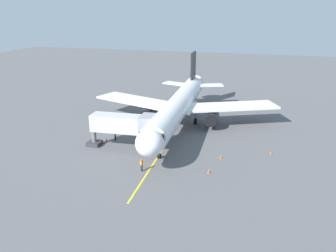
{
  "coord_description": "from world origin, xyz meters",
  "views": [
    {
      "loc": [
        -14.86,
        58.02,
        20.13
      ],
      "look_at": [
        -0.77,
        9.5,
        3.0
      ],
      "focal_mm": 37.21,
      "sensor_mm": 36.0,
      "label": 1
    }
  ],
  "objects_px": {
    "ground_crew_marshaller": "(142,165)",
    "ground_crew_wing_walker": "(115,135)",
    "safety_cone_wing_starboard": "(107,140)",
    "ground_crew_loader": "(158,111)",
    "jet_bridge": "(128,125)",
    "belt_loader_near_nose": "(158,102)",
    "airplane": "(179,106)",
    "safety_cone_nose_right": "(271,153)",
    "safety_cone_nose_left": "(221,157)",
    "safety_cone_wing_port": "(209,171)"
  },
  "relations": [
    {
      "from": "belt_loader_near_nose",
      "to": "safety_cone_wing_starboard",
      "type": "distance_m",
      "value": 22.87
    },
    {
      "from": "jet_bridge",
      "to": "ground_crew_loader",
      "type": "bearing_deg",
      "value": -86.83
    },
    {
      "from": "belt_loader_near_nose",
      "to": "safety_cone_nose_left",
      "type": "distance_m",
      "value": 29.86
    },
    {
      "from": "jet_bridge",
      "to": "safety_cone_nose_left",
      "type": "xyz_separation_m",
      "value": [
        -13.91,
        -0.14,
        -3.49
      ]
    },
    {
      "from": "jet_bridge",
      "to": "ground_crew_wing_walker",
      "type": "relative_size",
      "value": 6.71
    },
    {
      "from": "airplane",
      "to": "safety_cone_nose_right",
      "type": "xyz_separation_m",
      "value": [
        -15.91,
        7.92,
        -3.73
      ]
    },
    {
      "from": "jet_bridge",
      "to": "ground_crew_marshaller",
      "type": "relative_size",
      "value": 6.71
    },
    {
      "from": "ground_crew_marshaller",
      "to": "jet_bridge",
      "type": "bearing_deg",
      "value": -56.1
    },
    {
      "from": "jet_bridge",
      "to": "belt_loader_near_nose",
      "type": "height_order",
      "value": "jet_bridge"
    },
    {
      "from": "belt_loader_near_nose",
      "to": "safety_cone_wing_starboard",
      "type": "bearing_deg",
      "value": 87.02
    },
    {
      "from": "belt_loader_near_nose",
      "to": "jet_bridge",
      "type": "bearing_deg",
      "value": 97.72
    },
    {
      "from": "jet_bridge",
      "to": "ground_crew_wing_walker",
      "type": "height_order",
      "value": "jet_bridge"
    },
    {
      "from": "belt_loader_near_nose",
      "to": "safety_cone_nose_right",
      "type": "relative_size",
      "value": 8.55
    },
    {
      "from": "safety_cone_wing_starboard",
      "to": "safety_cone_wing_port",
      "type": "bearing_deg",
      "value": 159.42
    },
    {
      "from": "jet_bridge",
      "to": "belt_loader_near_nose",
      "type": "distance_m",
      "value": 24.93
    },
    {
      "from": "ground_crew_marshaller",
      "to": "ground_crew_wing_walker",
      "type": "xyz_separation_m",
      "value": [
        8.0,
        -9.42,
        0.0
      ]
    },
    {
      "from": "safety_cone_nose_left",
      "to": "safety_cone_wing_port",
      "type": "distance_m",
      "value": 5.11
    },
    {
      "from": "jet_bridge",
      "to": "safety_cone_nose_right",
      "type": "bearing_deg",
      "value": -170.03
    },
    {
      "from": "ground_crew_marshaller",
      "to": "safety_cone_wing_port",
      "type": "bearing_deg",
      "value": -167.54
    },
    {
      "from": "airplane",
      "to": "ground_crew_marshaller",
      "type": "distance_m",
      "value": 18.58
    },
    {
      "from": "safety_cone_nose_left",
      "to": "safety_cone_nose_right",
      "type": "distance_m",
      "value": 7.61
    },
    {
      "from": "safety_cone_nose_left",
      "to": "ground_crew_wing_walker",
      "type": "bearing_deg",
      "value": -8.23
    },
    {
      "from": "ground_crew_wing_walker",
      "to": "safety_cone_nose_right",
      "type": "xyz_separation_m",
      "value": [
        -24.12,
        -0.98,
        -0.61
      ]
    },
    {
      "from": "ground_crew_wing_walker",
      "to": "belt_loader_near_nose",
      "type": "distance_m",
      "value": 21.87
    },
    {
      "from": "airplane",
      "to": "belt_loader_near_nose",
      "type": "height_order",
      "value": "airplane"
    },
    {
      "from": "ground_crew_marshaller",
      "to": "safety_cone_wing_starboard",
      "type": "bearing_deg",
      "value": -43.03
    },
    {
      "from": "jet_bridge",
      "to": "safety_cone_wing_starboard",
      "type": "height_order",
      "value": "jet_bridge"
    },
    {
      "from": "safety_cone_wing_starboard",
      "to": "safety_cone_nose_left",
      "type": "bearing_deg",
      "value": 175.19
    },
    {
      "from": "jet_bridge",
      "to": "belt_loader_near_nose",
      "type": "bearing_deg",
      "value": -82.28
    },
    {
      "from": "belt_loader_near_nose",
      "to": "safety_cone_wing_port",
      "type": "bearing_deg",
      "value": 119.06
    },
    {
      "from": "ground_crew_marshaller",
      "to": "safety_cone_nose_right",
      "type": "height_order",
      "value": "ground_crew_marshaller"
    },
    {
      "from": "ground_crew_wing_walker",
      "to": "ground_crew_loader",
      "type": "height_order",
      "value": "same"
    },
    {
      "from": "safety_cone_nose_right",
      "to": "safety_cone_wing_starboard",
      "type": "distance_m",
      "value": 25.26
    },
    {
      "from": "airplane",
      "to": "safety_cone_wing_starboard",
      "type": "xyz_separation_m",
      "value": [
        9.27,
        9.86,
        -3.73
      ]
    },
    {
      "from": "ground_crew_marshaller",
      "to": "safety_cone_wing_port",
      "type": "height_order",
      "value": "ground_crew_marshaller"
    },
    {
      "from": "jet_bridge",
      "to": "safety_cone_wing_starboard",
      "type": "bearing_deg",
      "value": -20.53
    },
    {
      "from": "airplane",
      "to": "safety_cone_nose_left",
      "type": "height_order",
      "value": "airplane"
    },
    {
      "from": "safety_cone_wing_port",
      "to": "belt_loader_near_nose",
      "type": "bearing_deg",
      "value": -60.94
    },
    {
      "from": "ground_crew_loader",
      "to": "jet_bridge",
      "type": "bearing_deg",
      "value": 93.17
    },
    {
      "from": "ground_crew_marshaller",
      "to": "ground_crew_loader",
      "type": "height_order",
      "value": "same"
    },
    {
      "from": "ground_crew_marshaller",
      "to": "ground_crew_wing_walker",
      "type": "distance_m",
      "value": 12.35
    },
    {
      "from": "belt_loader_near_nose",
      "to": "airplane",
      "type": "bearing_deg",
      "value": 121.92
    },
    {
      "from": "safety_cone_nose_left",
      "to": "ground_crew_marshaller",
      "type": "bearing_deg",
      "value": 36.42
    },
    {
      "from": "airplane",
      "to": "ground_crew_marshaller",
      "type": "xyz_separation_m",
      "value": [
        0.21,
        18.32,
        -3.12
      ]
    },
    {
      "from": "safety_cone_nose_right",
      "to": "safety_cone_wing_starboard",
      "type": "relative_size",
      "value": 1.0
    },
    {
      "from": "airplane",
      "to": "jet_bridge",
      "type": "bearing_deg",
      "value": 67.63
    },
    {
      "from": "belt_loader_near_nose",
      "to": "ground_crew_wing_walker",
      "type": "bearing_deg",
      "value": 89.67
    },
    {
      "from": "safety_cone_nose_right",
      "to": "safety_cone_wing_starboard",
      "type": "bearing_deg",
      "value": 4.42
    },
    {
      "from": "ground_crew_marshaller",
      "to": "safety_cone_nose_left",
      "type": "distance_m",
      "value": 11.65
    },
    {
      "from": "airplane",
      "to": "ground_crew_marshaller",
      "type": "bearing_deg",
      "value": 89.34
    }
  ]
}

